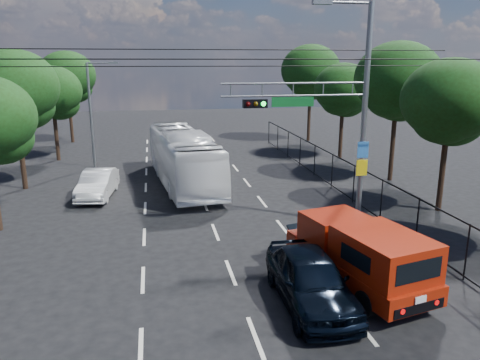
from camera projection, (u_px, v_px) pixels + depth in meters
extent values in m
plane|color=black|center=(255.00, 337.00, 12.46)|extent=(120.00, 120.00, 0.00)
cube|color=beige|center=(141.00, 349.00, 11.92)|extent=(0.12, 2.00, 0.01)
cube|color=beige|center=(143.00, 279.00, 15.73)|extent=(0.12, 2.00, 0.01)
cube|color=beige|center=(144.00, 237.00, 19.54)|extent=(0.12, 2.00, 0.01)
cube|color=beige|center=(145.00, 208.00, 23.35)|extent=(0.12, 2.00, 0.01)
cube|color=beige|center=(146.00, 187.00, 27.15)|extent=(0.12, 2.00, 0.01)
cube|color=beige|center=(146.00, 172.00, 30.96)|extent=(0.12, 2.00, 0.01)
cube|color=beige|center=(147.00, 159.00, 34.77)|extent=(0.12, 2.00, 0.01)
cube|color=beige|center=(147.00, 150.00, 38.58)|extent=(0.12, 2.00, 0.01)
cube|color=beige|center=(147.00, 142.00, 42.39)|extent=(0.12, 2.00, 0.01)
cube|color=beige|center=(255.00, 337.00, 12.46)|extent=(0.12, 2.00, 0.01)
cube|color=beige|center=(231.00, 272.00, 16.26)|extent=(0.12, 2.00, 0.01)
cube|color=beige|center=(215.00, 232.00, 20.07)|extent=(0.12, 2.00, 0.01)
cube|color=beige|center=(205.00, 205.00, 23.88)|extent=(0.12, 2.00, 0.01)
cube|color=beige|center=(197.00, 185.00, 27.69)|extent=(0.12, 2.00, 0.01)
cube|color=beige|center=(192.00, 170.00, 31.50)|extent=(0.12, 2.00, 0.01)
cube|color=beige|center=(187.00, 158.00, 35.31)|extent=(0.12, 2.00, 0.01)
cube|color=beige|center=(183.00, 148.00, 39.11)|extent=(0.12, 2.00, 0.01)
cube|color=beige|center=(180.00, 141.00, 42.92)|extent=(0.12, 2.00, 0.01)
cube|color=beige|center=(361.00, 326.00, 12.99)|extent=(0.12, 2.00, 0.01)
cube|color=beige|center=(313.00, 265.00, 16.80)|extent=(0.12, 2.00, 0.01)
cube|color=beige|center=(283.00, 228.00, 20.61)|extent=(0.12, 2.00, 0.01)
cube|color=beige|center=(262.00, 201.00, 24.42)|extent=(0.12, 2.00, 0.01)
cube|color=beige|center=(247.00, 182.00, 28.22)|extent=(0.12, 2.00, 0.01)
cube|color=beige|center=(235.00, 168.00, 32.03)|extent=(0.12, 2.00, 0.01)
cube|color=beige|center=(226.00, 156.00, 35.84)|extent=(0.12, 2.00, 0.01)
cube|color=beige|center=(219.00, 147.00, 39.65)|extent=(0.12, 2.00, 0.01)
cube|color=beige|center=(213.00, 140.00, 43.46)|extent=(0.12, 2.00, 0.01)
cylinder|color=slate|center=(364.00, 118.00, 20.05)|extent=(0.24, 0.24, 9.50)
cylinder|color=slate|center=(348.00, 3.00, 18.72)|extent=(2.00, 0.10, 0.10)
cube|color=slate|center=(322.00, 2.00, 18.52)|extent=(0.80, 0.25, 0.18)
cylinder|color=slate|center=(296.00, 83.00, 19.13)|extent=(6.20, 0.08, 0.08)
cylinder|color=slate|center=(295.00, 96.00, 19.25)|extent=(6.20, 0.08, 0.08)
cube|color=black|center=(255.00, 104.00, 19.02)|extent=(1.00, 0.28, 0.35)
sphere|color=#3F0505|center=(248.00, 104.00, 18.82)|extent=(0.20, 0.20, 0.20)
sphere|color=#4C3805|center=(256.00, 104.00, 18.88)|extent=(0.20, 0.20, 0.20)
sphere|color=#0CE533|center=(263.00, 104.00, 18.94)|extent=(0.20, 0.20, 0.20)
cube|color=#0C5922|center=(293.00, 102.00, 19.30)|extent=(1.80, 0.05, 0.40)
cube|color=blue|center=(363.00, 150.00, 20.25)|extent=(0.50, 0.04, 0.70)
cube|color=yellow|center=(362.00, 168.00, 20.45)|extent=(0.50, 0.04, 0.70)
cylinder|color=slate|center=(353.00, 89.00, 19.63)|extent=(0.05, 0.05, 0.50)
cylinder|color=slate|center=(323.00, 89.00, 19.40)|extent=(0.05, 0.05, 0.50)
cylinder|color=slate|center=(293.00, 89.00, 19.17)|extent=(0.05, 0.05, 0.50)
cylinder|color=slate|center=(262.00, 90.00, 18.94)|extent=(0.05, 0.05, 0.50)
cylinder|color=slate|center=(231.00, 90.00, 18.71)|extent=(0.05, 0.05, 0.50)
cylinder|color=slate|center=(91.00, 117.00, 31.37)|extent=(0.18, 0.18, 7.00)
cylinder|color=slate|center=(99.00, 63.00, 30.65)|extent=(1.60, 0.09, 0.09)
cube|color=slate|center=(113.00, 63.00, 30.81)|extent=(0.60, 0.22, 0.15)
cylinder|color=black|center=(220.00, 59.00, 16.38)|extent=(22.00, 0.04, 0.04)
cylinder|color=black|center=(208.00, 49.00, 19.61)|extent=(22.00, 0.04, 0.04)
cylinder|color=black|center=(205.00, 66.00, 21.22)|extent=(22.00, 0.04, 0.04)
cube|color=black|center=(347.00, 162.00, 24.75)|extent=(0.04, 34.00, 0.06)
cube|color=black|center=(345.00, 194.00, 25.20)|extent=(0.04, 34.00, 0.06)
cylinder|color=black|center=(467.00, 252.00, 15.47)|extent=(0.06, 0.06, 2.00)
cylinder|color=black|center=(417.00, 222.00, 18.32)|extent=(0.06, 0.06, 2.00)
cylinder|color=black|center=(381.00, 200.00, 21.18)|extent=(0.06, 0.06, 2.00)
cylinder|color=black|center=(354.00, 184.00, 24.04)|extent=(0.06, 0.06, 2.00)
cylinder|color=black|center=(332.00, 171.00, 26.89)|extent=(0.06, 0.06, 2.00)
cylinder|color=black|center=(315.00, 160.00, 29.75)|extent=(0.06, 0.06, 2.00)
cylinder|color=black|center=(300.00, 151.00, 32.61)|extent=(0.06, 0.06, 2.00)
cylinder|color=black|center=(288.00, 144.00, 35.46)|extent=(0.06, 0.06, 2.00)
cylinder|color=black|center=(278.00, 138.00, 38.32)|extent=(0.06, 0.06, 2.00)
cylinder|color=black|center=(269.00, 132.00, 41.17)|extent=(0.06, 0.06, 2.00)
cylinder|color=black|center=(443.00, 169.00, 22.50)|extent=(0.28, 0.28, 4.20)
ellipsoid|color=black|center=(450.00, 99.00, 21.68)|extent=(4.50, 4.50, 3.83)
ellipsoid|color=black|center=(451.00, 121.00, 22.30)|extent=(3.00, 3.00, 2.40)
ellipsoid|color=black|center=(444.00, 119.00, 21.65)|extent=(2.85, 2.85, 2.28)
cylinder|color=black|center=(393.00, 142.00, 28.25)|extent=(0.28, 0.28, 4.76)
ellipsoid|color=black|center=(398.00, 79.00, 27.32)|extent=(5.10, 5.10, 4.33)
ellipsoid|color=black|center=(400.00, 99.00, 27.97)|extent=(3.40, 3.40, 2.72)
ellipsoid|color=black|center=(393.00, 97.00, 27.32)|extent=(3.23, 3.23, 2.58)
cylinder|color=black|center=(341.00, 131.00, 34.93)|extent=(0.28, 0.28, 4.03)
ellipsoid|color=black|center=(343.00, 88.00, 34.15)|extent=(4.32, 4.32, 3.67)
ellipsoid|color=black|center=(346.00, 102.00, 34.75)|extent=(2.88, 2.88, 2.30)
ellipsoid|color=black|center=(339.00, 100.00, 34.11)|extent=(2.74, 2.74, 2.19)
cylinder|color=black|center=(309.00, 114.00, 42.48)|extent=(0.28, 0.28, 4.93)
ellipsoid|color=black|center=(311.00, 70.00, 41.51)|extent=(5.28, 5.28, 4.49)
ellipsoid|color=black|center=(313.00, 84.00, 42.18)|extent=(3.52, 3.52, 2.82)
ellipsoid|color=black|center=(307.00, 82.00, 41.52)|extent=(3.34, 3.34, 2.68)
ellipsoid|color=black|center=(0.00, 139.00, 19.71)|extent=(2.72, 2.72, 2.18)
cylinder|color=black|center=(21.00, 150.00, 26.34)|extent=(0.28, 0.28, 4.48)
ellipsoid|color=black|center=(14.00, 87.00, 25.46)|extent=(4.80, 4.80, 4.08)
ellipsoid|color=black|center=(25.00, 107.00, 26.10)|extent=(3.20, 3.20, 2.56)
ellipsoid|color=black|center=(8.00, 105.00, 25.45)|extent=(3.04, 3.04, 2.43)
cylinder|color=black|center=(56.00, 134.00, 34.10)|extent=(0.28, 0.28, 3.92)
ellipsoid|color=black|center=(52.00, 91.00, 33.33)|extent=(4.20, 4.20, 3.57)
ellipsoid|color=black|center=(60.00, 104.00, 33.93)|extent=(2.80, 2.80, 2.24)
ellipsoid|color=black|center=(47.00, 103.00, 33.29)|extent=(2.66, 2.66, 2.13)
cylinder|color=black|center=(71.00, 117.00, 41.59)|extent=(0.28, 0.28, 4.59)
ellipsoid|color=black|center=(67.00, 75.00, 40.70)|extent=(4.92, 4.92, 4.18)
ellipsoid|color=black|center=(73.00, 88.00, 41.34)|extent=(3.28, 3.28, 2.62)
ellipsoid|color=black|center=(63.00, 87.00, 40.69)|extent=(3.12, 3.12, 2.49)
cylinder|color=black|center=(304.00, 258.00, 16.48)|extent=(0.46, 0.82, 0.78)
cylinder|color=black|center=(348.00, 250.00, 17.22)|extent=(0.46, 0.82, 0.78)
cylinder|color=black|center=(366.00, 303.00, 13.43)|extent=(0.46, 0.82, 0.78)
cylinder|color=black|center=(417.00, 291.00, 14.17)|extent=(0.46, 0.82, 0.78)
cube|color=maroon|center=(356.00, 265.00, 15.25)|extent=(3.32, 5.88, 0.62)
cube|color=maroon|center=(315.00, 237.00, 17.44)|extent=(2.14, 1.06, 0.61)
cube|color=black|center=(311.00, 227.00, 17.64)|extent=(1.94, 0.87, 0.34)
cube|color=maroon|center=(335.00, 229.00, 16.18)|extent=(2.34, 2.13, 1.05)
cube|color=black|center=(350.00, 235.00, 15.43)|extent=(1.69, 0.45, 0.61)
cube|color=maroon|center=(384.00, 253.00, 13.95)|extent=(2.66, 3.23, 1.17)
cube|color=black|center=(411.00, 247.00, 14.35)|extent=(0.35, 1.31, 0.50)
cube|color=black|center=(355.00, 258.00, 13.53)|extent=(0.35, 1.31, 0.50)
cube|color=black|center=(419.00, 271.00, 12.70)|extent=(1.58, 0.42, 0.61)
cube|color=black|center=(419.00, 308.00, 12.84)|extent=(1.75, 0.49, 0.29)
cube|color=silver|center=(421.00, 300.00, 12.74)|extent=(0.39, 0.12, 0.20)
imported|color=black|center=(311.00, 279.00, 13.96)|extent=(1.96, 4.81, 1.64)
imported|color=white|center=(183.00, 158.00, 27.58)|extent=(3.90, 11.64, 3.18)
imported|color=silver|center=(98.00, 184.00, 25.12)|extent=(2.03, 4.52, 1.44)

